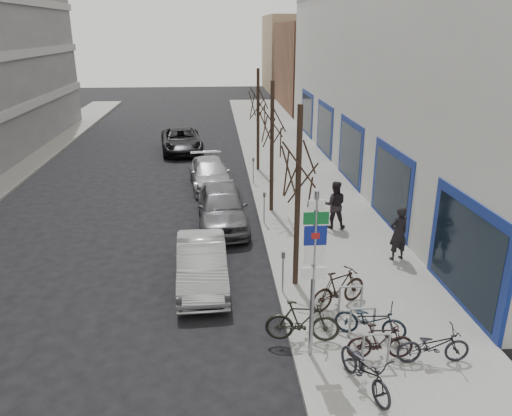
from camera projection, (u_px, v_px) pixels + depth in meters
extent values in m
plane|color=black|center=(208.00, 365.00, 11.64)|extent=(120.00, 120.00, 0.00)
cube|color=slate|center=(315.00, 210.00, 21.34)|extent=(5.00, 70.00, 0.15)
cube|color=brown|center=(343.00, 66.00, 48.81)|extent=(12.00, 14.00, 8.00)
cube|color=#937A5B|center=(318.00, 53.00, 62.75)|extent=(13.00, 12.00, 9.00)
cylinder|color=gray|center=(313.00, 280.00, 11.12)|extent=(0.10, 0.10, 4.20)
cube|color=white|center=(317.00, 205.00, 10.48)|extent=(0.35, 0.03, 0.22)
cube|color=#0C5926|center=(316.00, 218.00, 10.58)|extent=(0.55, 0.03, 0.28)
cube|color=navy|center=(315.00, 236.00, 10.72)|extent=(0.50, 0.03, 0.45)
cube|color=maroon|center=(315.00, 236.00, 10.71)|extent=(0.18, 0.02, 0.14)
cube|color=white|center=(315.00, 255.00, 10.87)|extent=(0.45, 0.03, 0.45)
cube|color=white|center=(314.00, 273.00, 11.02)|extent=(0.55, 0.03, 0.28)
cylinder|color=gray|center=(363.00, 350.00, 11.26)|extent=(0.06, 0.06, 0.80)
cylinder|color=gray|center=(389.00, 349.00, 11.30)|extent=(0.06, 0.06, 0.80)
cylinder|color=gray|center=(377.00, 334.00, 11.15)|extent=(0.60, 0.06, 0.06)
cylinder|color=gray|center=(350.00, 323.00, 12.29)|extent=(0.06, 0.06, 0.80)
cylinder|color=gray|center=(374.00, 322.00, 12.34)|extent=(0.06, 0.06, 0.80)
cylinder|color=gray|center=(363.00, 309.00, 12.18)|extent=(0.60, 0.06, 0.06)
cylinder|color=gray|center=(339.00, 300.00, 13.32)|extent=(0.06, 0.06, 0.80)
cylinder|color=gray|center=(361.00, 299.00, 13.37)|extent=(0.06, 0.06, 0.80)
cylinder|color=gray|center=(351.00, 287.00, 13.21)|extent=(0.60, 0.06, 0.06)
cylinder|color=black|center=(298.00, 202.00, 14.19)|extent=(0.16, 0.16, 5.50)
cylinder|color=black|center=(272.00, 150.00, 20.29)|extent=(0.16, 0.16, 5.50)
cylinder|color=black|center=(258.00, 122.00, 26.38)|extent=(0.16, 0.16, 5.50)
cylinder|color=gray|center=(283.00, 275.00, 14.38)|extent=(0.05, 0.05, 1.10)
cube|color=#3F3F44|center=(283.00, 255.00, 14.17)|extent=(0.10, 0.08, 0.18)
cylinder|color=gray|center=(264.00, 210.00, 19.54)|extent=(0.05, 0.05, 1.10)
cube|color=#3F3F44|center=(264.00, 195.00, 19.33)|extent=(0.10, 0.08, 0.18)
cylinder|color=gray|center=(253.00, 172.00, 24.70)|extent=(0.05, 0.05, 1.10)
cube|color=#3F3F44|center=(253.00, 160.00, 24.49)|extent=(0.10, 0.08, 0.18)
imported|color=black|center=(366.00, 366.00, 10.46)|extent=(1.08, 1.92, 1.12)
imported|color=black|center=(380.00, 341.00, 11.46)|extent=(1.59, 0.54, 0.95)
imported|color=black|center=(371.00, 317.00, 12.29)|extent=(1.83, 1.19, 1.08)
imported|color=black|center=(303.00, 321.00, 12.11)|extent=(1.90, 0.82, 1.12)
imported|color=black|center=(434.00, 343.00, 11.34)|extent=(1.70, 0.56, 1.03)
imported|color=black|center=(339.00, 288.00, 13.62)|extent=(1.91, 1.34, 1.13)
imported|color=#9F9FA3|center=(202.00, 264.00, 15.09)|extent=(1.63, 4.25, 1.38)
imported|color=#54545A|center=(222.00, 206.00, 19.60)|extent=(2.08, 4.82, 1.62)
imported|color=#9A999E|center=(210.00, 174.00, 24.53)|extent=(2.37, 4.83, 1.35)
imported|color=black|center=(181.00, 140.00, 31.56)|extent=(3.04, 5.54, 1.47)
imported|color=black|center=(398.00, 233.00, 16.32)|extent=(0.78, 0.62, 1.87)
imported|color=black|center=(334.00, 204.00, 18.99)|extent=(0.77, 0.58, 1.88)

